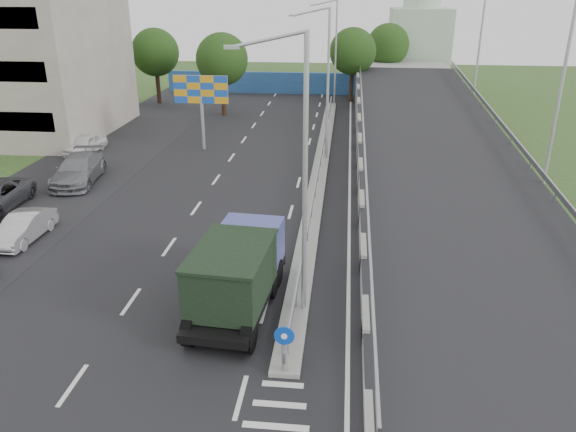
# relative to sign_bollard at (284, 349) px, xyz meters

# --- Properties ---
(ground) EXTENTS (160.00, 160.00, 0.00)m
(ground) POSITION_rel_sign_bollard_xyz_m (0.00, -2.17, -1.03)
(ground) COLOR #2D4C1E
(ground) RESTS_ON ground
(road_surface) EXTENTS (26.00, 90.00, 0.04)m
(road_surface) POSITION_rel_sign_bollard_xyz_m (-3.00, 17.83, -1.03)
(road_surface) COLOR black
(road_surface) RESTS_ON ground
(parking_strip) EXTENTS (8.00, 90.00, 0.05)m
(parking_strip) POSITION_rel_sign_bollard_xyz_m (-16.00, 17.83, -1.03)
(parking_strip) COLOR black
(parking_strip) RESTS_ON ground
(median) EXTENTS (1.00, 44.00, 0.20)m
(median) POSITION_rel_sign_bollard_xyz_m (0.00, 21.83, -0.93)
(median) COLOR gray
(median) RESTS_ON ground
(overpass_ramp) EXTENTS (10.00, 50.00, 3.50)m
(overpass_ramp) POSITION_rel_sign_bollard_xyz_m (7.50, 21.83, 0.72)
(overpass_ramp) COLOR gray
(overpass_ramp) RESTS_ON ground
(median_guardrail) EXTENTS (0.09, 44.00, 0.71)m
(median_guardrail) POSITION_rel_sign_bollard_xyz_m (0.00, 21.83, -0.28)
(median_guardrail) COLOR gray
(median_guardrail) RESTS_ON median
(sign_bollard) EXTENTS (0.64, 0.23, 1.67)m
(sign_bollard) POSITION_rel_sign_bollard_xyz_m (0.00, 0.00, 0.00)
(sign_bollard) COLOR black
(sign_bollard) RESTS_ON median
(lamp_post_near) EXTENTS (2.74, 0.18, 10.08)m
(lamp_post_near) POSITION_rel_sign_bollard_xyz_m (0.11, 3.83, 4.77)
(lamp_post_near) COLOR #B2B5B7
(lamp_post_near) RESTS_ON median
(lamp_post_mid) EXTENTS (2.74, 0.18, 10.08)m
(lamp_post_mid) POSITION_rel_sign_bollard_xyz_m (0.11, 23.83, 4.77)
(lamp_post_mid) COLOR #B2B5B7
(lamp_post_mid) RESTS_ON median
(lamp_post_far) EXTENTS (2.74, 0.18, 10.08)m
(lamp_post_far) POSITION_rel_sign_bollard_xyz_m (0.11, 43.83, 4.77)
(lamp_post_far) COLOR #B2B5B7
(lamp_post_far) RESTS_ON median
(blue_wall) EXTENTS (30.00, 0.50, 2.40)m
(blue_wall) POSITION_rel_sign_bollard_xyz_m (-4.00, 49.83, 0.17)
(blue_wall) COLOR #264D8C
(blue_wall) RESTS_ON ground
(church) EXTENTS (7.00, 7.00, 13.80)m
(church) POSITION_rel_sign_bollard_xyz_m (10.00, 57.83, 4.28)
(church) COLOR #B2CCAD
(church) RESTS_ON ground
(billboard) EXTENTS (4.00, 0.24, 5.50)m
(billboard) POSITION_rel_sign_bollard_xyz_m (-9.00, 25.83, 3.15)
(billboard) COLOR #B2B5B7
(billboard) RESTS_ON ground
(tree_left_mid) EXTENTS (4.80, 4.80, 7.60)m
(tree_left_mid) POSITION_rel_sign_bollard_xyz_m (-10.00, 37.83, 4.14)
(tree_left_mid) COLOR black
(tree_left_mid) RESTS_ON ground
(tree_median_far) EXTENTS (4.80, 4.80, 7.60)m
(tree_median_far) POSITION_rel_sign_bollard_xyz_m (2.00, 45.83, 4.14)
(tree_median_far) COLOR black
(tree_median_far) RESTS_ON ground
(tree_left_far) EXTENTS (4.80, 4.80, 7.60)m
(tree_left_far) POSITION_rel_sign_bollard_xyz_m (-18.00, 42.83, 4.14)
(tree_left_far) COLOR black
(tree_left_far) RESTS_ON ground
(tree_ramp_far) EXTENTS (4.80, 4.80, 7.60)m
(tree_ramp_far) POSITION_rel_sign_bollard_xyz_m (6.00, 52.83, 4.14)
(tree_ramp_far) COLOR black
(tree_ramp_far) RESTS_ON ground
(dump_truck) EXTENTS (2.97, 6.82, 2.93)m
(dump_truck) POSITION_rel_sign_bollard_xyz_m (-2.18, 3.87, 0.59)
(dump_truck) COLOR black
(dump_truck) RESTS_ON ground
(parked_car_b) EXTENTS (1.52, 4.10, 1.34)m
(parked_car_b) POSITION_rel_sign_bollard_xyz_m (-13.72, 8.88, -0.36)
(parked_car_b) COLOR #AEACB2
(parked_car_b) RESTS_ON ground
(parked_car_d) EXTENTS (3.15, 6.05, 1.67)m
(parked_car_d) POSITION_rel_sign_bollard_xyz_m (-14.95, 17.50, -0.20)
(parked_car_d) COLOR slate
(parked_car_d) RESTS_ON ground
(parked_car_e) EXTENTS (2.14, 4.18, 1.36)m
(parked_car_e) POSITION_rel_sign_bollard_xyz_m (-17.43, 23.87, -0.35)
(parked_car_e) COLOR silver
(parked_car_e) RESTS_ON ground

